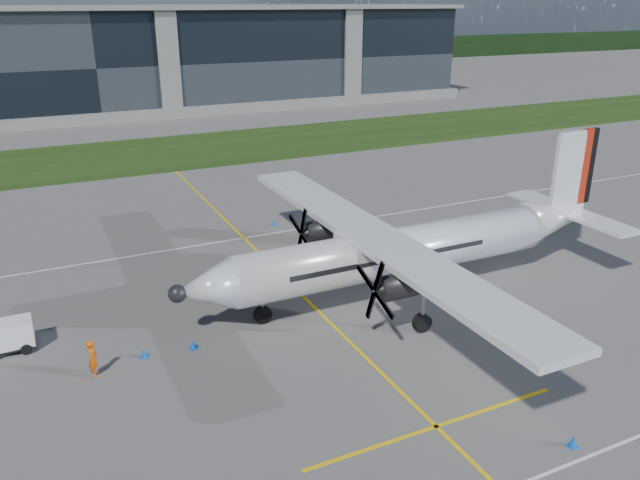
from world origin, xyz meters
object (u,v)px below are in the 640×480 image
pylon_east (358,5)px  safety_cone_fwd (144,353)px  safety_cone_nose_port (193,344)px  turboprop_aircraft (412,223)px  safety_cone_portwing (573,441)px  safety_cone_stbdwing (274,222)px  baggage_tug (7,337)px  ground_crew_person (93,356)px

pylon_east → safety_cone_fwd: bearing=-122.2°
safety_cone_fwd → safety_cone_nose_port: bearing=-5.9°
turboprop_aircraft → pylon_east: bearing=62.3°
safety_cone_portwing → safety_cone_stbdwing: bearing=92.1°
baggage_tug → safety_cone_fwd: baggage_tug is taller
turboprop_aircraft → safety_cone_fwd: 16.29m
safety_cone_portwing → safety_cone_fwd: 19.57m
pylon_east → turboprop_aircraft: (-75.99, -144.69, -10.66)m
safety_cone_fwd → safety_cone_portwing: bearing=-45.0°
ground_crew_person → safety_cone_nose_port: (4.73, 0.32, -0.79)m
ground_crew_person → safety_cone_portwing: 20.95m
safety_cone_portwing → safety_cone_fwd: size_ratio=1.00×
turboprop_aircraft → safety_cone_nose_port: bearing=-175.7°
pylon_east → safety_cone_stbdwing: size_ratio=60.00×
safety_cone_portwing → safety_cone_stbdwing: (-1.06, 28.93, 0.00)m
pylon_east → safety_cone_nose_port: pylon_east is taller
pylon_east → safety_cone_fwd: (-91.74, -145.45, -14.75)m
safety_cone_stbdwing → ground_crew_person: bearing=-134.0°
baggage_tug → ground_crew_person: (3.59, -4.08, 0.25)m
pylon_east → safety_cone_stbdwing: pylon_east is taller
turboprop_aircraft → safety_cone_portwing: bearing=-97.5°
pylon_east → ground_crew_person: size_ratio=14.48×
turboprop_aircraft → safety_cone_fwd: bearing=-177.2°
turboprop_aircraft → safety_cone_fwd: turboprop_aircraft is taller
safety_cone_fwd → baggage_tug: bearing=149.4°
turboprop_aircraft → safety_cone_portwing: (-1.93, -14.62, -4.09)m
pylon_east → safety_cone_portwing: size_ratio=60.00×
turboprop_aircraft → safety_cone_nose_port: (-13.37, -1.01, -4.09)m
baggage_tug → safety_cone_fwd: 6.93m
safety_cone_fwd → safety_cone_nose_port: size_ratio=1.00×
pylon_east → safety_cone_portwing: bearing=-116.1°
ground_crew_person → safety_cone_portwing: (16.18, -13.28, -0.79)m
turboprop_aircraft → safety_cone_fwd: size_ratio=57.86×
turboprop_aircraft → safety_cone_nose_port: size_ratio=57.86×
baggage_tug → safety_cone_portwing: baggage_tug is taller
safety_cone_nose_port → safety_cone_fwd: bearing=174.1°
turboprop_aircraft → safety_cone_portwing: turboprop_aircraft is taller
turboprop_aircraft → safety_cone_stbdwing: turboprop_aircraft is taller
turboprop_aircraft → safety_cone_stbdwing: (-2.99, 14.31, -4.09)m
turboprop_aircraft → safety_cone_stbdwing: size_ratio=57.86×
turboprop_aircraft → ground_crew_person: (-18.11, -1.33, -3.30)m
baggage_tug → turboprop_aircraft: bearing=-7.2°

